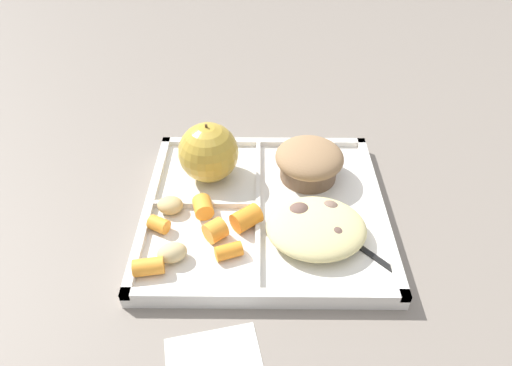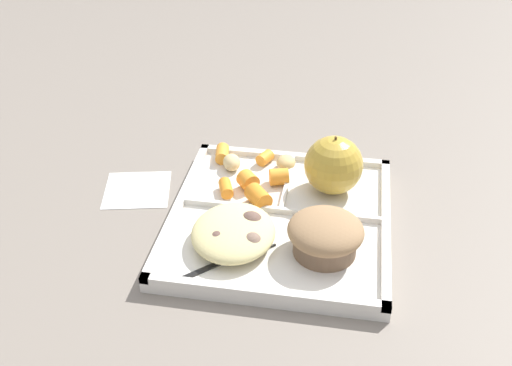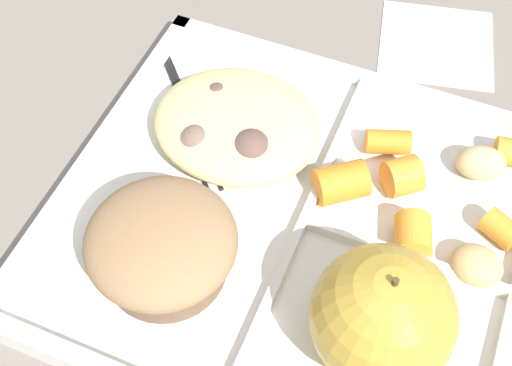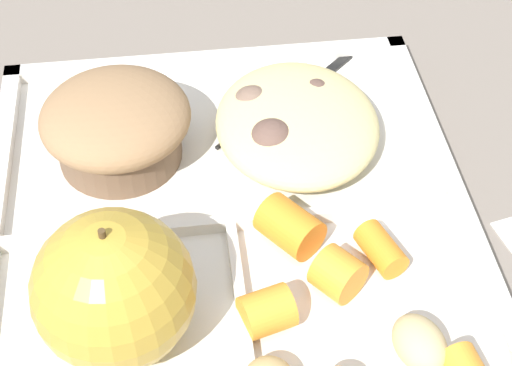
{
  "view_description": "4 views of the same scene",
  "coord_description": "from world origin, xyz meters",
  "px_view_note": "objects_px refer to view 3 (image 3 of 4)",
  "views": [
    {
      "loc": [
        -0.01,
        -0.43,
        0.44
      ],
      "look_at": [
        -0.01,
        -0.01,
        0.07
      ],
      "focal_mm": 31.52,
      "sensor_mm": 36.0,
      "label": 1
    },
    {
      "loc": [
        0.68,
        0.08,
        0.53
      ],
      "look_at": [
        -0.03,
        -0.04,
        0.05
      ],
      "focal_mm": 43.62,
      "sensor_mm": 36.0,
      "label": 2
    },
    {
      "loc": [
        -0.07,
        0.24,
        0.42
      ],
      "look_at": [
        0.02,
        0.01,
        0.07
      ],
      "focal_mm": 48.62,
      "sensor_mm": 36.0,
      "label": 3
    },
    {
      "loc": [
        -0.33,
        0.02,
        0.39
      ],
      "look_at": [
        -0.01,
        -0.02,
        0.05
      ],
      "focal_mm": 56.45,
      "sensor_mm": 36.0,
      "label": 4
    }
  ],
  "objects_px": {
    "green_apple": "(382,317)",
    "bran_muffin": "(162,247)",
    "lunch_tray": "(292,226)",
    "plastic_fork": "(197,131)"
  },
  "relations": [
    {
      "from": "lunch_tray",
      "to": "green_apple",
      "type": "height_order",
      "value": "green_apple"
    },
    {
      "from": "lunch_tray",
      "to": "bran_muffin",
      "type": "height_order",
      "value": "bran_muffin"
    },
    {
      "from": "bran_muffin",
      "to": "lunch_tray",
      "type": "bearing_deg",
      "value": -134.49
    },
    {
      "from": "green_apple",
      "to": "bran_muffin",
      "type": "distance_m",
      "value": 0.14
    },
    {
      "from": "bran_muffin",
      "to": "green_apple",
      "type": "bearing_deg",
      "value": 180.0
    },
    {
      "from": "lunch_tray",
      "to": "bran_muffin",
      "type": "relative_size",
      "value": 3.31
    },
    {
      "from": "green_apple",
      "to": "plastic_fork",
      "type": "distance_m",
      "value": 0.21
    },
    {
      "from": "bran_muffin",
      "to": "plastic_fork",
      "type": "height_order",
      "value": "bran_muffin"
    },
    {
      "from": "lunch_tray",
      "to": "green_apple",
      "type": "relative_size",
      "value": 3.6
    },
    {
      "from": "green_apple",
      "to": "plastic_fork",
      "type": "xyz_separation_m",
      "value": [
        0.17,
        -0.11,
        -0.04
      ]
    }
  ]
}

